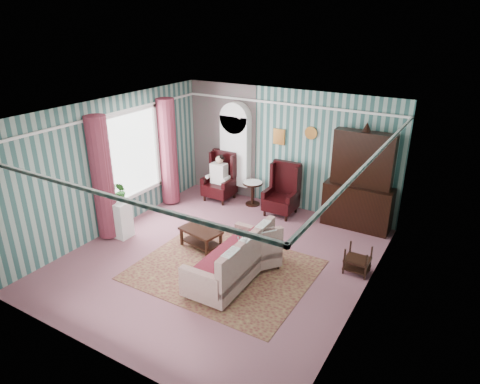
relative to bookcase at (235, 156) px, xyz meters
The scene contains 17 objects.
floor 3.34m from the bookcase, 64.58° to the right, with size 6.00×6.00×0.00m, color #804B57.
room_shell 2.90m from the bookcase, 74.62° to the right, with size 5.53×6.02×2.91m.
bookcase is the anchor object (origin of this frame).
dresser_hutch 3.25m from the bookcase, ahead, with size 1.50×0.56×2.36m, color black.
wingback_left 0.68m from the bookcase, 122.66° to the right, with size 0.76×0.80×1.25m, color black.
wingback_right 1.63m from the bookcase, 14.57° to the right, with size 0.76×0.80×1.25m, color black.
seated_woman 0.70m from the bookcase, 122.66° to the right, with size 0.44×0.40×1.18m, color white, non-canonical shape.
round_side_table 1.07m from the bookcase, 20.27° to the right, with size 0.50×0.50×0.60m, color black.
nest_table 4.37m from the bookcase, 26.92° to the right, with size 0.45×0.38×0.54m, color black.
plant_stand 3.39m from the bookcase, 108.49° to the right, with size 0.55×0.35×0.80m, color white.
rug 3.72m from the bookcase, 62.28° to the right, with size 3.20×2.60×0.01m, color #4F1A1A.
sofa 3.89m from the bookcase, 60.27° to the right, with size 1.94×0.93×0.94m, color #B6A98D.
floral_armchair 3.44m from the bookcase, 51.11° to the right, with size 0.73×0.81×1.08m, color #BFB294.
coffee_table 2.93m from the bookcase, 73.56° to the right, with size 0.85×0.50×0.42m, color black.
potted_plant_a 3.43m from the bookcase, 109.25° to the right, with size 0.33×0.29×0.37m, color #254E18.
potted_plant_b 3.20m from the bookcase, 107.40° to the right, with size 0.24×0.19×0.43m, color #21581B.
potted_plant_c 3.33m from the bookcase, 109.76° to the right, with size 0.20×0.20×0.36m, color #174816.
Camera 1 is at (4.06, -6.07, 4.47)m, focal length 32.00 mm.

